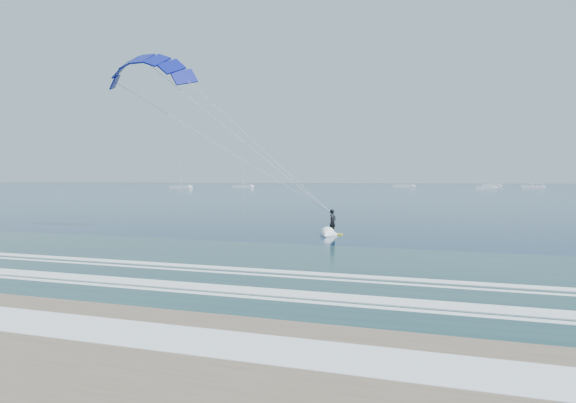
# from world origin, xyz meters

# --- Properties ---
(kitesurfer_rig) EXTENTS (19.50, 6.35, 14.74)m
(kitesurfer_rig) POSITION_xyz_m (1.74, 23.29, 7.59)
(kitesurfer_rig) COLOR yellow
(kitesurfer_rig) RESTS_ON ground
(sailboat_0) EXTENTS (9.66, 2.40, 13.00)m
(sailboat_0) POSITION_xyz_m (-92.66, 174.88, 0.69)
(sailboat_0) COLOR white
(sailboat_0) RESTS_ON ground
(sailboat_1) EXTENTS (9.33, 2.40, 12.72)m
(sailboat_1) POSITION_xyz_m (-74.63, 197.64, 0.69)
(sailboat_1) COLOR white
(sailboat_1) RESTS_ON ground
(sailboat_2) EXTENTS (9.97, 2.40, 13.27)m
(sailboat_2) POSITION_xyz_m (-8.67, 237.23, 0.69)
(sailboat_2) COLOR white
(sailboat_2) RESTS_ON ground
(sailboat_3) EXTENTS (6.92, 2.40, 9.86)m
(sailboat_3) POSITION_xyz_m (26.33, 197.24, 0.67)
(sailboat_3) COLOR white
(sailboat_3) RESTS_ON ground
(sailboat_4) EXTENTS (8.67, 2.40, 11.80)m
(sailboat_4) POSITION_xyz_m (31.27, 256.16, 0.68)
(sailboat_4) COLOR white
(sailboat_4) RESTS_ON ground
(sailboat_7) EXTENTS (8.99, 2.40, 11.42)m
(sailboat_7) POSITION_xyz_m (46.29, 229.31, 0.67)
(sailboat_7) COLOR white
(sailboat_7) RESTS_ON ground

